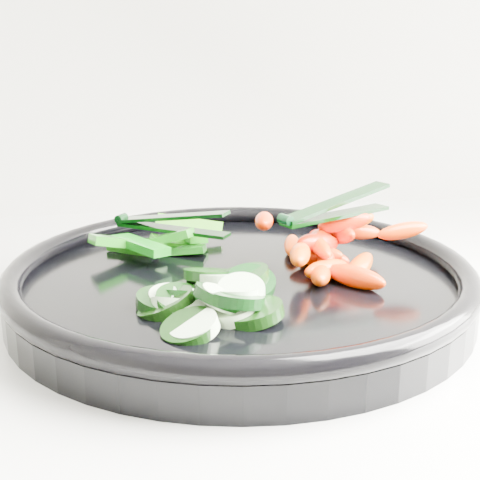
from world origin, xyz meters
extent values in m
cylinder|color=black|center=(0.29, 1.66, 0.94)|extent=(0.41, 0.41, 0.02)
torus|color=black|center=(0.29, 1.66, 0.96)|extent=(0.41, 0.41, 0.02)
cylinder|color=black|center=(0.24, 1.55, 0.96)|extent=(0.05, 0.05, 0.02)
cylinder|color=#DCFBC9|center=(0.25, 1.55, 0.96)|extent=(0.05, 0.05, 0.02)
cylinder|color=black|center=(0.25, 1.61, 0.96)|extent=(0.04, 0.04, 0.03)
cylinder|color=beige|center=(0.23, 1.60, 0.96)|extent=(0.03, 0.03, 0.02)
cylinder|color=black|center=(0.24, 1.59, 0.96)|extent=(0.06, 0.06, 0.03)
cylinder|color=beige|center=(0.25, 1.59, 0.96)|extent=(0.04, 0.04, 0.02)
cylinder|color=black|center=(0.29, 1.57, 0.96)|extent=(0.06, 0.06, 0.02)
cylinder|color=beige|center=(0.27, 1.57, 0.96)|extent=(0.05, 0.05, 0.02)
cylinder|color=black|center=(0.25, 1.62, 0.96)|extent=(0.05, 0.05, 0.02)
cylinder|color=beige|center=(0.25, 1.62, 0.96)|extent=(0.03, 0.03, 0.02)
cylinder|color=black|center=(0.23, 1.61, 0.96)|extent=(0.06, 0.06, 0.01)
cylinder|color=#DCF2C1|center=(0.25, 1.59, 0.96)|extent=(0.05, 0.05, 0.01)
cylinder|color=black|center=(0.23, 1.60, 0.96)|extent=(0.06, 0.06, 0.02)
cylinder|color=#E1F7C5|center=(0.24, 1.61, 0.96)|extent=(0.04, 0.04, 0.02)
cylinder|color=black|center=(0.23, 1.60, 0.96)|extent=(0.05, 0.05, 0.03)
cylinder|color=beige|center=(0.23, 1.60, 0.96)|extent=(0.03, 0.03, 0.02)
cylinder|color=black|center=(0.26, 1.63, 0.97)|extent=(0.05, 0.05, 0.02)
cylinder|color=#C8E8BA|center=(0.27, 1.62, 0.97)|extent=(0.04, 0.04, 0.01)
cylinder|color=black|center=(0.27, 1.58, 0.97)|extent=(0.04, 0.04, 0.03)
cylinder|color=beige|center=(0.27, 1.57, 0.97)|extent=(0.04, 0.04, 0.02)
cylinder|color=black|center=(0.29, 1.60, 0.97)|extent=(0.05, 0.05, 0.03)
cylinder|color=#D6FAC8|center=(0.28, 1.58, 0.97)|extent=(0.05, 0.04, 0.03)
cylinder|color=black|center=(0.29, 1.61, 0.97)|extent=(0.05, 0.05, 0.02)
cylinder|color=#CBEBBC|center=(0.29, 1.61, 0.97)|extent=(0.04, 0.04, 0.02)
cylinder|color=black|center=(0.28, 1.57, 0.97)|extent=(0.06, 0.06, 0.02)
cylinder|color=#C7E9BA|center=(0.28, 1.58, 0.97)|extent=(0.03, 0.03, 0.01)
ellipsoid|color=#FF5600|center=(0.39, 1.64, 0.96)|extent=(0.04, 0.05, 0.03)
ellipsoid|color=#FF6300|center=(0.36, 1.64, 0.96)|extent=(0.05, 0.04, 0.02)
ellipsoid|color=#FF1100|center=(0.38, 1.62, 0.96)|extent=(0.05, 0.05, 0.02)
ellipsoid|color=#FF3E00|center=(0.37, 1.68, 0.96)|extent=(0.04, 0.04, 0.03)
ellipsoid|color=#FF0F00|center=(0.37, 1.67, 0.96)|extent=(0.02, 0.05, 0.02)
ellipsoid|color=#E03A00|center=(0.35, 1.63, 0.96)|extent=(0.03, 0.05, 0.02)
ellipsoid|color=#F12D00|center=(0.36, 1.67, 0.96)|extent=(0.06, 0.03, 0.03)
ellipsoid|color=#FF1E00|center=(0.38, 1.73, 0.96)|extent=(0.03, 0.05, 0.02)
ellipsoid|color=#FF3700|center=(0.35, 1.71, 0.96)|extent=(0.03, 0.05, 0.02)
ellipsoid|color=#FA5400|center=(0.34, 1.64, 0.98)|extent=(0.03, 0.06, 0.02)
ellipsoid|color=red|center=(0.39, 1.69, 0.98)|extent=(0.02, 0.06, 0.03)
ellipsoid|color=red|center=(0.37, 1.68, 0.98)|extent=(0.04, 0.05, 0.03)
ellipsoid|color=#FC3800|center=(0.36, 1.66, 0.98)|extent=(0.02, 0.05, 0.02)
ellipsoid|color=red|center=(0.36, 1.67, 0.98)|extent=(0.05, 0.04, 0.03)
ellipsoid|color=#F21200|center=(0.41, 1.70, 0.98)|extent=(0.05, 0.02, 0.02)
ellipsoid|color=#F53500|center=(0.39, 1.68, 0.99)|extent=(0.05, 0.02, 0.03)
ellipsoid|color=#ED3800|center=(0.32, 1.69, 0.99)|extent=(0.03, 0.05, 0.02)
ellipsoid|color=#E64A00|center=(0.39, 1.68, 0.99)|extent=(0.05, 0.02, 0.02)
ellipsoid|color=#E83000|center=(0.43, 1.64, 0.99)|extent=(0.05, 0.02, 0.02)
cube|color=#106A0A|center=(0.25, 1.75, 0.96)|extent=(0.05, 0.04, 0.02)
cube|color=#19750B|center=(0.26, 1.76, 0.96)|extent=(0.03, 0.05, 0.02)
cube|color=#0A6910|center=(0.25, 1.73, 0.96)|extent=(0.04, 0.03, 0.01)
cube|color=#0C6B0A|center=(0.21, 1.74, 0.96)|extent=(0.05, 0.04, 0.01)
cube|color=#0D6609|center=(0.22, 1.74, 0.96)|extent=(0.03, 0.06, 0.02)
cube|color=#21740B|center=(0.24, 1.73, 0.97)|extent=(0.06, 0.04, 0.03)
cube|color=#23710A|center=(0.20, 1.72, 0.97)|extent=(0.06, 0.04, 0.02)
cube|color=#0B700A|center=(0.22, 1.71, 0.97)|extent=(0.05, 0.06, 0.01)
cube|color=#27710A|center=(0.26, 1.77, 0.97)|extent=(0.07, 0.03, 0.02)
cylinder|color=black|center=(0.33, 1.65, 1.00)|extent=(0.01, 0.01, 0.01)
cube|color=black|center=(0.38, 1.67, 1.00)|extent=(0.11, 0.06, 0.00)
cube|color=black|center=(0.38, 1.67, 1.01)|extent=(0.11, 0.06, 0.02)
cylinder|color=black|center=(0.20, 1.77, 0.98)|extent=(0.01, 0.01, 0.01)
cube|color=black|center=(0.25, 1.74, 0.97)|extent=(0.10, 0.08, 0.00)
cube|color=black|center=(0.25, 1.74, 0.99)|extent=(0.10, 0.07, 0.02)
camera|label=1|loc=(0.21, 1.16, 1.13)|focal=50.00mm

